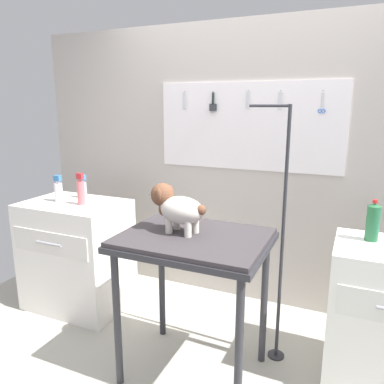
{
  "coord_description": "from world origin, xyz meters",
  "views": [
    {
      "loc": [
        0.78,
        -1.7,
        1.65
      ],
      "look_at": [
        -0.07,
        0.21,
        1.16
      ],
      "focal_mm": 35.1,
      "sensor_mm": 36.0,
      "label": 1
    }
  ],
  "objects_px": {
    "counter_left": "(77,254)",
    "soda_bottle": "(373,222)",
    "grooming_arm": "(281,248)",
    "spray_bottle_short": "(83,188)",
    "grooming_table": "(194,252)",
    "dog": "(176,207)"
  },
  "relations": [
    {
      "from": "grooming_arm",
      "to": "soda_bottle",
      "type": "relative_size",
      "value": 6.64
    },
    {
      "from": "dog",
      "to": "soda_bottle",
      "type": "relative_size",
      "value": 1.58
    },
    {
      "from": "grooming_arm",
      "to": "soda_bottle",
      "type": "distance_m",
      "value": 0.56
    },
    {
      "from": "grooming_table",
      "to": "spray_bottle_short",
      "type": "height_order",
      "value": "spray_bottle_short"
    },
    {
      "from": "dog",
      "to": "counter_left",
      "type": "relative_size",
      "value": 0.44
    },
    {
      "from": "grooming_table",
      "to": "soda_bottle",
      "type": "bearing_deg",
      "value": 25.85
    },
    {
      "from": "counter_left",
      "to": "dog",
      "type": "bearing_deg",
      "value": -17.97
    },
    {
      "from": "dog",
      "to": "counter_left",
      "type": "xyz_separation_m",
      "value": [
        -1.09,
        0.35,
        -0.62
      ]
    },
    {
      "from": "grooming_table",
      "to": "grooming_arm",
      "type": "xyz_separation_m",
      "value": [
        0.44,
        0.35,
        -0.04
      ]
    },
    {
      "from": "dog",
      "to": "grooming_table",
      "type": "bearing_deg",
      "value": -6.3
    },
    {
      "from": "dog",
      "to": "soda_bottle",
      "type": "bearing_deg",
      "value": 22.63
    },
    {
      "from": "counter_left",
      "to": "soda_bottle",
      "type": "xyz_separation_m",
      "value": [
        2.16,
        0.09,
        0.53
      ]
    },
    {
      "from": "grooming_table",
      "to": "dog",
      "type": "bearing_deg",
      "value": 173.7
    },
    {
      "from": "counter_left",
      "to": "soda_bottle",
      "type": "bearing_deg",
      "value": 2.43
    },
    {
      "from": "grooming_table",
      "to": "dog",
      "type": "xyz_separation_m",
      "value": [
        -0.12,
        0.01,
        0.26
      ]
    },
    {
      "from": "counter_left",
      "to": "spray_bottle_short",
      "type": "xyz_separation_m",
      "value": [
        -0.03,
        0.16,
        0.53
      ]
    },
    {
      "from": "grooming_table",
      "to": "soda_bottle",
      "type": "distance_m",
      "value": 1.07
    },
    {
      "from": "grooming_table",
      "to": "grooming_arm",
      "type": "bearing_deg",
      "value": 38.81
    },
    {
      "from": "grooming_table",
      "to": "dog",
      "type": "relative_size",
      "value": 2.31
    },
    {
      "from": "dog",
      "to": "spray_bottle_short",
      "type": "height_order",
      "value": "dog"
    },
    {
      "from": "grooming_arm",
      "to": "counter_left",
      "type": "bearing_deg",
      "value": 179.54
    },
    {
      "from": "grooming_arm",
      "to": "spray_bottle_short",
      "type": "xyz_separation_m",
      "value": [
        -1.68,
        0.18,
        0.2
      ]
    }
  ]
}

